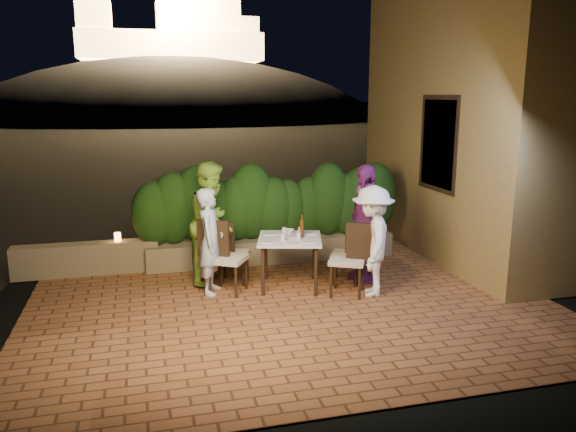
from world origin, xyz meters
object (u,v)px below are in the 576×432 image
object	(u,v)px
diner_blue	(210,241)
parapet_lamp	(118,237)
dining_table	(290,262)
diner_white	(372,241)
diner_green	(213,222)
bowl	(288,231)
diner_purple	(365,223)
chair_left_front	(228,257)
chair_right_front	(348,258)
chair_left_back	(234,252)
beer_bottle	(302,226)
chair_right_back	(346,253)

from	to	relation	value
diner_blue	parapet_lamp	size ratio (longest dim) A/B	10.84
dining_table	diner_white	distance (m)	1.26
dining_table	diner_green	world-z (taller)	diner_green
bowl	diner_purple	world-z (taller)	diner_purple
parapet_lamp	diner_green	bearing A→B (deg)	-30.71
chair_left_front	diner_purple	world-z (taller)	diner_purple
parapet_lamp	dining_table	bearing A→B (deg)	-29.56
diner_purple	parapet_lamp	distance (m)	3.89
bowl	parapet_lamp	xyz separation A→B (m)	(-2.50, 1.10, -0.20)
diner_purple	bowl	bearing A→B (deg)	-102.73
dining_table	chair_right_front	xyz separation A→B (m)	(0.71, -0.49, 0.15)
diner_white	diner_purple	distance (m)	0.61
chair_right_front	diner_blue	world-z (taller)	diner_blue
bowl	diner_green	size ratio (longest dim) A/B	0.11
chair_left_front	chair_left_back	bearing A→B (deg)	101.89
parapet_lamp	diner_white	bearing A→B (deg)	-29.60
beer_bottle	chair_left_back	xyz separation A→B (m)	(-0.94, 0.44, -0.45)
dining_table	chair_left_back	distance (m)	0.88
beer_bottle	diner_white	xyz separation A→B (m)	(0.86, -0.58, -0.13)
chair_right_back	diner_white	bearing A→B (deg)	133.95
beer_bottle	diner_white	world-z (taller)	diner_white
chair_right_back	parapet_lamp	size ratio (longest dim) A/B	6.49
chair_right_back	diner_white	world-z (taller)	diner_white
diner_green	parapet_lamp	bearing A→B (deg)	83.89
dining_table	diner_purple	world-z (taller)	diner_purple
dining_table	bowl	size ratio (longest dim) A/B	4.65
chair_left_back	chair_right_front	world-z (taller)	chair_right_front
beer_bottle	bowl	xyz separation A→B (m)	(-0.13, 0.30, -0.14)
chair_right_back	diner_blue	xyz separation A→B (m)	(-2.02, 0.05, 0.30)
bowl	parapet_lamp	world-z (taller)	bowl
bowl	parapet_lamp	size ratio (longest dim) A/B	1.38
bowl	diner_green	xyz separation A→B (m)	(-1.09, 0.26, 0.14)
diner_purple	beer_bottle	bearing A→B (deg)	-87.49
bowl	chair_left_front	size ratio (longest dim) A/B	0.19
beer_bottle	chair_left_back	world-z (taller)	beer_bottle
chair_left_back	beer_bottle	bearing A→B (deg)	-4.59
diner_purple	chair_right_back	bearing A→B (deg)	-88.25
diner_white	parapet_lamp	distance (m)	4.02
bowl	dining_table	bearing A→B (deg)	-98.66
chair_right_front	dining_table	bearing A→B (deg)	-6.41
chair_left_back	chair_right_back	world-z (taller)	chair_left_back
chair_right_back	diner_blue	world-z (taller)	diner_blue
dining_table	parapet_lamp	world-z (taller)	dining_table
diner_blue	chair_right_front	bearing A→B (deg)	-89.07
chair_left_back	diner_white	size ratio (longest dim) A/B	0.59
bowl	chair_left_front	distance (m)	1.02
bowl	chair_right_front	world-z (taller)	chair_right_front
bowl	diner_green	world-z (taller)	diner_green
chair_left_back	diner_blue	distance (m)	0.62
bowl	chair_right_front	xyz separation A→B (m)	(0.67, -0.78, -0.25)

